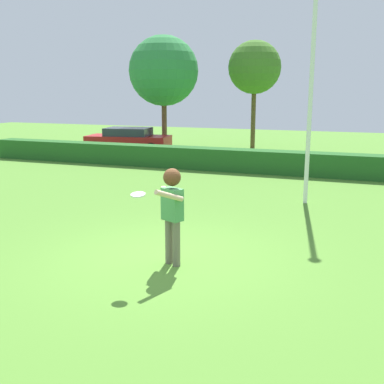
% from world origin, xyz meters
% --- Properties ---
extents(ground_plane, '(60.00, 60.00, 0.00)m').
position_xyz_m(ground_plane, '(0.00, 0.00, 0.00)').
color(ground_plane, '#51852E').
extents(person, '(0.52, 0.83, 1.78)m').
position_xyz_m(person, '(0.26, -0.21, 1.12)').
color(person, '#6C6654').
rests_on(person, ground).
extents(frisbee, '(0.24, 0.24, 0.06)m').
position_xyz_m(frisbee, '(-0.02, -0.97, 1.45)').
color(frisbee, white).
extents(lamppost, '(0.24, 0.24, 6.67)m').
position_xyz_m(lamppost, '(1.91, 5.50, 3.66)').
color(lamppost, silver).
rests_on(lamppost, ground).
extents(hedge_row, '(25.41, 0.90, 0.86)m').
position_xyz_m(hedge_row, '(0.00, 9.99, 0.43)').
color(hedge_row, '#225A20').
rests_on(hedge_row, ground).
extents(parked_car_red, '(4.41, 2.31, 1.25)m').
position_xyz_m(parked_car_red, '(-8.04, 13.63, 0.69)').
color(parked_car_red, '#B21E1E').
rests_on(parked_car_red, ground).
extents(oak_tree, '(2.77, 2.77, 5.69)m').
position_xyz_m(oak_tree, '(-2.38, 17.21, 4.28)').
color(oak_tree, brown).
rests_on(oak_tree, ground).
extents(birch_tree, '(3.63, 3.63, 5.93)m').
position_xyz_m(birch_tree, '(-6.78, 15.35, 4.10)').
color(birch_tree, brown).
rests_on(birch_tree, ground).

